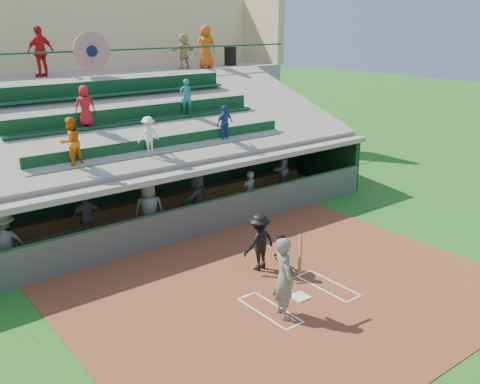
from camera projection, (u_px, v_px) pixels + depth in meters
ground at (300, 298)px, 13.66m from camera, size 100.00×100.00×0.00m
dirt_slab at (287, 290)px, 14.03m from camera, size 11.00×9.00×0.02m
home_plate at (300, 297)px, 13.65m from camera, size 0.43×0.43×0.03m
batters_box_chalk at (300, 297)px, 13.65m from camera, size 2.65×1.85×0.01m
dugout_floor at (166, 222)px, 18.72m from camera, size 16.00×3.50×0.04m
concourse_slab at (84, 128)px, 23.08m from camera, size 20.00×3.00×4.60m
grandstand at (114, 141)px, 20.85m from camera, size 20.40×10.40×7.80m
batter_at_plate at (284, 277)px, 12.50m from camera, size 0.97×0.85×2.02m
catcher at (280, 256)px, 14.58m from camera, size 0.72×0.66×1.21m
home_umpire at (259, 242)px, 14.96m from camera, size 1.11×0.69×1.65m
dugout_bench at (141, 206)px, 19.57m from camera, size 14.82×1.02×0.44m
dugout_player_a at (3, 245)px, 14.34m from camera, size 1.40×1.02×1.94m
dugout_player_b at (87, 218)px, 16.72m from camera, size 1.04×0.60×1.67m
dugout_player_c at (149, 210)px, 16.91m from camera, size 1.11×0.92×1.96m
dugout_player_d at (197, 197)px, 18.58m from camera, size 1.60×1.25×1.70m
dugout_player_e at (249, 192)px, 19.28m from camera, size 0.60×0.42×1.59m
dugout_player_f at (280, 169)px, 21.62m from camera, size 1.12×0.99×1.92m
trash_bin at (230, 56)px, 26.37m from camera, size 0.60×0.60×0.89m
concourse_staff_a at (41, 51)px, 20.90m from camera, size 1.24×0.79×1.97m
concourse_staff_b at (206, 47)px, 24.68m from camera, size 1.08×0.87×1.93m
concourse_staff_c at (184, 51)px, 24.48m from camera, size 1.53×0.67×1.60m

